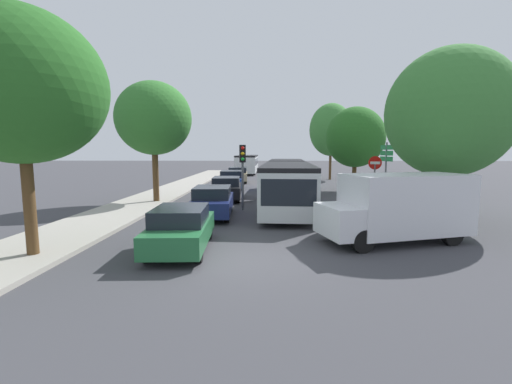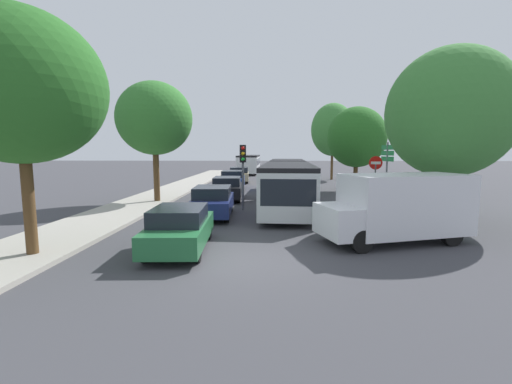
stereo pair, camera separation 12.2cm
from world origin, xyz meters
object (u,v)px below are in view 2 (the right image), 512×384
Objects in this scene: queued_car_tan at (239,175)px; tree_right_mid at (356,139)px; tree_left_mid at (154,119)px; tree_right_near at (451,116)px; queued_car_navy at (213,201)px; tree_right_far at (333,131)px; direction_sign_post at (387,160)px; queued_car_green at (180,228)px; queued_car_black at (227,188)px; white_van at (398,206)px; queued_car_blue at (233,180)px; articulated_bus at (287,178)px; tree_left_near at (19,91)px; city_bus_rear at (249,163)px; traffic_light at (243,162)px; no_entry_sign at (375,174)px.

tree_right_mid is (9.55, -6.94, 3.25)m from queued_car_tan.
tree_left_mid is 15.16m from tree_right_near.
tree_right_far is at bearing -26.97° from queued_car_navy.
queued_car_green is at bearing 37.24° from direction_sign_post.
tree_right_far is (9.55, 15.87, 4.47)m from queued_car_black.
white_van is at bearing -164.85° from queued_car_tan.
tree_right_near is (10.50, -12.75, 3.77)m from queued_car_blue.
queued_car_navy is (-3.80, -5.40, -0.67)m from articulated_bus.
tree_left_near is at bearing 143.74° from queued_car_navy.
city_bus_rear is 28.26m from tree_left_mid.
city_bus_rear is 14.19m from queued_car_tan.
queued_car_tan is at bearing 119.25° from tree_right_near.
articulated_bus is 2.37× the size of tree_left_near.
articulated_bus is 3.85m from queued_car_black.
queued_car_tan is at bearing 177.81° from traffic_light.
direction_sign_post is at bearing 95.73° from tree_right_near.
queued_car_black reaches higher than queued_car_navy.
white_van is at bearing -147.92° from queued_car_black.
traffic_light reaches higher than queued_car_tan.
white_van reaches higher than queued_car_black.
queued_car_black is 4.41m from traffic_light.
articulated_bus is 3.88× the size of queued_car_navy.
tree_right_mid is at bearing -155.51° from city_bus_rear.
queued_car_green is 11.95m from tree_right_near.
queued_car_tan is 24.84m from tree_left_near.
tree_left_near is (-8.01, -11.83, 3.32)m from articulated_bus.
tree_right_near reaches higher than queued_car_green.
queued_car_navy is 10.96m from tree_right_near.
tree_left_mid reaches higher than articulated_bus.
traffic_light is 6.96m from no_entry_sign.
queued_car_black is at bearing -169.20° from traffic_light.
articulated_bus is 5.41m from no_entry_sign.
white_van is at bearing -168.38° from city_bus_rear.
tree_right_far reaches higher than white_van.
tree_left_mid is 0.87× the size of tree_right_far.
queued_car_tan is at bearing -158.90° from tree_right_far.
city_bus_rear is at bearing -3.73° from queued_car_blue.
city_bus_rear is 38.74m from tree_left_near.
queued_car_blue is 12.26m from direction_sign_post.
tree_left_mid is 22.04m from tree_right_far.
queued_car_green is 14.31m from direction_sign_post.
queued_car_green is at bearing 13.98° from tree_left_near.
tree_right_far is at bearing 63.80° from tree_left_near.
queued_car_green is 1.12× the size of direction_sign_post.
traffic_light is at bearing -14.29° from queued_car_green.
queued_car_tan is at bearing -61.58° from direction_sign_post.
direction_sign_post is at bearing -159.70° from city_bus_rear.
queued_car_tan is 17.66m from no_entry_sign.
no_entry_sign is 0.44× the size of tree_right_mid.
queued_car_black is at bearing -112.38° from no_entry_sign.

